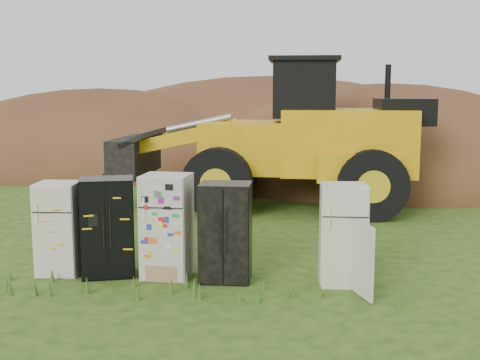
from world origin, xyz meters
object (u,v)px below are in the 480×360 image
Objects in this scene: fridge_sticker at (167,226)px; fridge_dark_mid at (226,232)px; fridge_black_side at (108,227)px; fridge_open_door at (343,234)px; wheel_loader at (265,134)px; fridge_leftmost at (60,228)px.

fridge_sticker is 1.01m from fridge_dark_mid.
fridge_black_side reaches higher than fridge_open_door.
fridge_black_side is 0.96× the size of fridge_sticker.
wheel_loader reaches higher than fridge_black_side.
fridge_leftmost is 4.77m from fridge_open_door.
fridge_black_side is 1.03× the size of fridge_dark_mid.
fridge_open_door is at bearing -4.34° from fridge_leftmost.
fridge_open_door is at bearing -75.70° from wheel_loader.
wheel_loader reaches higher than fridge_leftmost.
fridge_sticker reaches higher than fridge_dark_mid.
fridge_open_door is (4.77, 0.01, 0.03)m from fridge_leftmost.
wheel_loader is (1.19, 6.25, 1.12)m from fridge_sticker.
fridge_dark_mid is 0.99× the size of fridge_open_door.
fridge_leftmost is 7.09m from wheel_loader.
fridge_black_side is at bearing -176.40° from fridge_sticker.
fridge_black_side is 0.20× the size of wheel_loader.
fridge_black_side is 1.02× the size of fridge_open_door.
fridge_open_door is at bearing -17.01° from fridge_black_side.
fridge_leftmost is at bearing -176.70° from fridge_sticker.
fridge_sticker is at bearing 177.73° from fridge_open_door.
fridge_open_door is 0.20× the size of wheel_loader.
fridge_open_door is 6.61m from wheel_loader.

